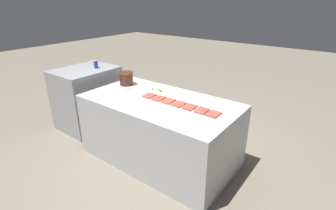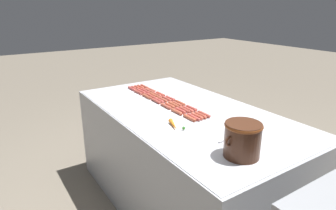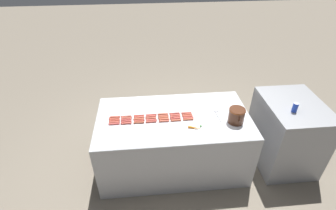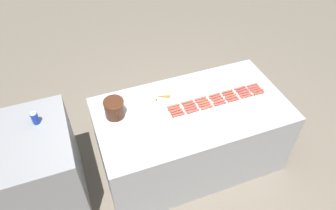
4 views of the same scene
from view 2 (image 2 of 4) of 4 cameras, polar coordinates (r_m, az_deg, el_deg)
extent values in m
plane|color=#756B5B|center=(2.77, 2.93, -18.40)|extent=(20.00, 20.00, 0.00)
cube|color=#ADAFB5|center=(2.52, 3.10, -10.48)|extent=(1.09, 2.03, 0.88)
cube|color=silver|center=(2.34, 3.29, -1.06)|extent=(1.07, 1.99, 0.00)
cylinder|color=#AD4A38|center=(2.98, -4.68, 3.65)|extent=(0.03, 0.12, 0.03)
sphere|color=#AD4A38|center=(3.03, -5.26, 3.88)|extent=(0.03, 0.03, 0.03)
sphere|color=#AD4A38|center=(2.94, -4.09, 3.41)|extent=(0.03, 0.03, 0.03)
cylinder|color=#AE4F40|center=(2.86, -3.28, 2.98)|extent=(0.03, 0.12, 0.03)
sphere|color=#AE4F40|center=(2.91, -3.82, 3.25)|extent=(0.03, 0.03, 0.03)
sphere|color=#AE4F40|center=(2.81, -2.73, 2.70)|extent=(0.03, 0.03, 0.03)
cylinder|color=#B9493B|center=(2.72, -1.48, 2.18)|extent=(0.03, 0.12, 0.03)
sphere|color=#B9493B|center=(2.77, -2.13, 2.47)|extent=(0.03, 0.03, 0.03)
sphere|color=#B9493B|center=(2.67, -0.80, 1.89)|extent=(0.03, 0.03, 0.03)
cylinder|color=#B4473F|center=(2.59, 0.46, 1.32)|extent=(0.03, 0.12, 0.03)
sphere|color=#B4473F|center=(2.64, -0.17, 1.65)|extent=(0.03, 0.03, 0.03)
sphere|color=#B4473F|center=(2.54, 1.11, 0.97)|extent=(0.03, 0.03, 0.03)
cylinder|color=#AD4F38|center=(2.47, 2.44, 0.42)|extent=(0.03, 0.12, 0.03)
sphere|color=#AD4F38|center=(2.52, 1.68, 0.78)|extent=(0.03, 0.03, 0.03)
sphere|color=#AD4F38|center=(2.43, 3.24, 0.06)|extent=(0.03, 0.03, 0.03)
cylinder|color=#B2473F|center=(2.35, 4.66, -0.60)|extent=(0.03, 0.12, 0.03)
sphere|color=#B2473F|center=(2.40, 3.86, -0.20)|extent=(0.03, 0.03, 0.03)
sphere|color=#B2473F|center=(2.31, 5.48, -1.02)|extent=(0.03, 0.03, 0.03)
cylinder|color=#AF4D40|center=(2.23, 7.08, -1.77)|extent=(0.03, 0.12, 0.03)
sphere|color=#AF4D40|center=(2.28, 6.12, -1.34)|extent=(0.03, 0.03, 0.03)
sphere|color=#AF4D40|center=(2.19, 8.08, -2.21)|extent=(0.03, 0.03, 0.03)
cylinder|color=#B54C38|center=(2.97, -5.38, 3.57)|extent=(0.03, 0.12, 0.03)
sphere|color=#B54C38|center=(3.02, -5.84, 3.82)|extent=(0.03, 0.03, 0.03)
sphere|color=#B54C38|center=(2.92, -4.89, 3.31)|extent=(0.03, 0.03, 0.03)
cylinder|color=#AC503E|center=(2.84, -3.83, 2.86)|extent=(0.03, 0.12, 0.03)
sphere|color=#AC503E|center=(2.88, -4.48, 3.11)|extent=(0.03, 0.03, 0.03)
sphere|color=#AC503E|center=(2.79, -3.15, 2.60)|extent=(0.03, 0.03, 0.03)
cylinder|color=#B64F40|center=(2.70, -2.12, 2.05)|extent=(0.03, 0.12, 0.03)
sphere|color=#B64F40|center=(2.75, -2.68, 2.35)|extent=(0.03, 0.03, 0.03)
sphere|color=#B64F40|center=(2.65, -1.55, 1.73)|extent=(0.03, 0.03, 0.03)
cylinder|color=#B64D40|center=(2.58, -0.28, 1.24)|extent=(0.03, 0.12, 0.03)
sphere|color=#B64D40|center=(2.62, -1.00, 1.56)|extent=(0.03, 0.03, 0.03)
sphere|color=#B64D40|center=(2.53, 0.45, 0.90)|extent=(0.03, 0.03, 0.03)
cylinder|color=#AE4E3A|center=(2.45, 1.75, 0.23)|extent=(0.03, 0.12, 0.03)
sphere|color=#AE4E3A|center=(2.49, 0.99, 0.59)|extent=(0.03, 0.03, 0.03)
sphere|color=#AE4E3A|center=(2.40, 2.53, -0.15)|extent=(0.03, 0.03, 0.03)
cylinder|color=#B34C3F|center=(2.33, 3.96, -0.82)|extent=(0.03, 0.12, 0.03)
sphere|color=#B34C3F|center=(2.37, 3.11, -0.42)|extent=(0.03, 0.03, 0.03)
sphere|color=#B34C3F|center=(2.28, 4.84, -1.23)|extent=(0.03, 0.03, 0.03)
cylinder|color=#AD4A38|center=(2.21, 6.43, -1.98)|extent=(0.03, 0.12, 0.03)
sphere|color=#AD4A38|center=(2.25, 5.56, -1.52)|extent=(0.03, 0.03, 0.03)
sphere|color=#AD4A38|center=(2.17, 7.34, -2.45)|extent=(0.03, 0.03, 0.03)
cylinder|color=#B84938|center=(2.95, -5.95, 3.43)|extent=(0.03, 0.12, 0.03)
sphere|color=#B84938|center=(3.00, -6.52, 3.67)|extent=(0.03, 0.03, 0.03)
sphere|color=#B84938|center=(2.90, -5.36, 3.19)|extent=(0.03, 0.03, 0.03)
cylinder|color=#AF453E|center=(2.82, -4.49, 2.77)|extent=(0.03, 0.12, 0.03)
sphere|color=#AF453E|center=(2.87, -5.11, 3.03)|extent=(0.03, 0.03, 0.03)
sphere|color=#AF453E|center=(2.78, -3.84, 2.50)|extent=(0.03, 0.03, 0.03)
cylinder|color=#AB5338|center=(2.69, -2.83, 1.96)|extent=(0.03, 0.12, 0.03)
sphere|color=#AB5338|center=(2.73, -3.51, 2.25)|extent=(0.03, 0.03, 0.03)
sphere|color=#AB5338|center=(2.64, -2.14, 1.66)|extent=(0.03, 0.03, 0.03)
cylinder|color=#AC503B|center=(2.56, -1.06, 1.09)|extent=(0.03, 0.12, 0.03)
sphere|color=#AC503B|center=(2.61, -1.72, 1.42)|extent=(0.03, 0.03, 0.03)
sphere|color=#AC503B|center=(2.51, -0.38, 0.74)|extent=(0.03, 0.03, 0.03)
cylinder|color=#AD5339|center=(2.43, 1.04, 0.11)|extent=(0.03, 0.12, 0.03)
sphere|color=#AD5339|center=(2.48, 0.26, 0.47)|extent=(0.03, 0.03, 0.03)
sphere|color=#AD5339|center=(2.39, 1.85, -0.26)|extent=(0.03, 0.03, 0.03)
cylinder|color=#B04A3C|center=(2.31, 3.27, -0.95)|extent=(0.03, 0.12, 0.03)
sphere|color=#B04A3C|center=(2.35, 2.38, -0.56)|extent=(0.03, 0.03, 0.03)
sphere|color=#B04A3C|center=(2.27, 4.18, -1.36)|extent=(0.03, 0.03, 0.03)
cylinder|color=#B84F3B|center=(2.19, 5.72, -2.16)|extent=(0.03, 0.12, 0.03)
sphere|color=#B84F3B|center=(2.23, 4.86, -1.69)|extent=(0.03, 0.03, 0.03)
sphere|color=#B84F3B|center=(2.15, 6.61, -2.65)|extent=(0.03, 0.03, 0.03)
cylinder|color=#B14E3F|center=(2.93, -6.57, 3.31)|extent=(0.03, 0.12, 0.03)
sphere|color=#B14E3F|center=(2.98, -7.14, 3.55)|extent=(0.03, 0.03, 0.03)
sphere|color=#B14E3F|center=(2.88, -5.99, 3.07)|extent=(0.03, 0.03, 0.03)
cylinder|color=#B0453E|center=(2.80, -5.14, 2.63)|extent=(0.03, 0.12, 0.03)
sphere|color=#B0453E|center=(2.85, -5.63, 2.91)|extent=(0.03, 0.03, 0.03)
sphere|color=#B0453E|center=(2.75, -4.63, 2.33)|extent=(0.03, 0.03, 0.03)
cylinder|color=#B3463A|center=(2.66, -3.42, 1.79)|extent=(0.03, 0.12, 0.03)
sphere|color=#B3463A|center=(2.71, -4.08, 2.09)|extent=(0.03, 0.03, 0.03)
sphere|color=#B3463A|center=(2.62, -2.74, 1.49)|extent=(0.03, 0.03, 0.03)
cylinder|color=#B34841|center=(2.53, -1.71, 0.91)|extent=(0.03, 0.12, 0.03)
sphere|color=#B34841|center=(2.58, -2.30, 1.26)|extent=(0.03, 0.03, 0.03)
sphere|color=#B34841|center=(2.49, -1.09, 0.54)|extent=(0.03, 0.03, 0.03)
cylinder|color=#B24E38|center=(2.41, 0.38, -0.08)|extent=(0.03, 0.12, 0.03)
sphere|color=#B24E38|center=(2.45, -0.30, 0.31)|extent=(0.03, 0.03, 0.03)
sphere|color=#B24E38|center=(2.36, 1.09, -0.48)|extent=(0.03, 0.03, 0.03)
cylinder|color=#B4453D|center=(2.29, 2.48, -1.09)|extent=(0.03, 0.12, 0.03)
sphere|color=#B4453D|center=(2.34, 1.71, -0.67)|extent=(0.03, 0.03, 0.03)
sphere|color=#B4453D|center=(2.25, 3.29, -1.53)|extent=(0.03, 0.03, 0.03)
cylinder|color=#B64840|center=(2.16, 5.03, -2.39)|extent=(0.03, 0.12, 0.03)
sphere|color=#B64840|center=(2.20, 4.03, -1.95)|extent=(0.03, 0.03, 0.03)
sphere|color=#B64840|center=(2.12, 6.07, -2.85)|extent=(0.03, 0.03, 0.03)
cylinder|color=#BA4842|center=(2.92, -7.15, 3.22)|extent=(0.03, 0.12, 0.03)
sphere|color=#BA4842|center=(2.97, -7.66, 3.47)|extent=(0.03, 0.03, 0.03)
sphere|color=#BA4842|center=(2.87, -6.63, 2.96)|extent=(0.03, 0.03, 0.03)
cylinder|color=#B0483C|center=(2.79, -5.83, 2.51)|extent=(0.03, 0.12, 0.03)
sphere|color=#B0483C|center=(2.84, -6.30, 2.80)|extent=(0.03, 0.03, 0.03)
sphere|color=#B0483C|center=(2.74, -5.35, 2.21)|extent=(0.03, 0.03, 0.03)
cylinder|color=#AC5138|center=(2.65, -4.19, 1.69)|extent=(0.03, 0.12, 0.03)
sphere|color=#AC5138|center=(2.70, -4.86, 1.98)|extent=(0.03, 0.03, 0.03)
sphere|color=#AC5138|center=(2.60, -3.49, 1.38)|extent=(0.03, 0.03, 0.03)
cylinder|color=#AD483C|center=(2.52, -2.43, 0.82)|extent=(0.03, 0.12, 0.03)
sphere|color=#AD483C|center=(2.57, -3.10, 1.16)|extent=(0.03, 0.03, 0.03)
sphere|color=#AD483C|center=(2.48, -1.73, 0.47)|extent=(0.03, 0.03, 0.03)
cylinder|color=#B2523F|center=(2.39, -0.42, -0.24)|extent=(0.03, 0.12, 0.03)
sphere|color=#B2523F|center=(2.43, -1.21, 0.13)|extent=(0.03, 0.03, 0.03)
sphere|color=#B2523F|center=(2.34, 0.39, -0.62)|extent=(0.03, 0.03, 0.03)
cylinder|color=#B5533B|center=(2.27, 1.71, -1.31)|extent=(0.03, 0.12, 0.03)
sphere|color=#B5533B|center=(2.31, 0.92, -0.88)|extent=(0.03, 0.03, 0.03)
sphere|color=#B5533B|center=(2.22, 2.53, -1.75)|extent=(0.03, 0.03, 0.03)
cylinder|color=#B65239|center=(2.15, 4.24, -2.52)|extent=(0.03, 0.12, 0.03)
sphere|color=#B65239|center=(2.19, 3.32, -2.05)|extent=(0.03, 0.03, 0.03)
sphere|color=#B65239|center=(2.11, 5.19, -3.00)|extent=(0.03, 0.03, 0.03)
cylinder|color=#472616|center=(1.65, 14.41, -6.67)|extent=(0.20, 0.20, 0.20)
torus|color=brown|center=(1.62, 14.67, -3.89)|extent=(0.21, 0.21, 0.02)
torus|color=#472616|center=(1.72, 16.75, -5.20)|extent=(0.06, 0.01, 0.06)
torus|color=#472616|center=(1.58, 11.98, -6.96)|extent=(0.06, 0.01, 0.06)
cylinder|color=#B7B7BC|center=(1.89, 12.23, -6.29)|extent=(0.22, 0.03, 0.01)
ellipsoid|color=#B7B7BC|center=(1.97, 15.19, -5.34)|extent=(0.06, 0.07, 0.02)
cone|color=orange|center=(2.01, 1.11, -3.95)|extent=(0.09, 0.17, 0.03)
sphere|color=#387F2D|center=(1.96, 3.11, -4.53)|extent=(0.02, 0.02, 0.02)
camera|label=1|loc=(5.20, 12.61, 23.22)|focal=27.12mm
camera|label=3|loc=(2.76, -75.80, 33.13)|focal=27.04mm
camera|label=4|loc=(3.79, 53.45, 35.86)|focal=33.60mm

